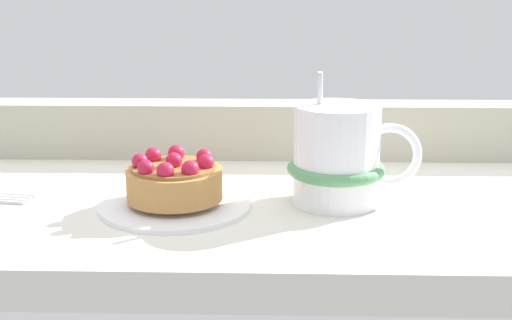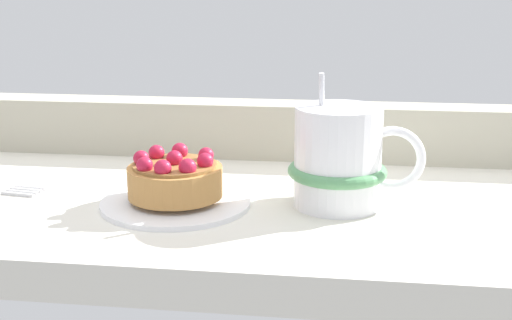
% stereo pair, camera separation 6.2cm
% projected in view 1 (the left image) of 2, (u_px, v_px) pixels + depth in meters
% --- Properties ---
extents(ground_plane, '(0.87, 0.36, 0.03)m').
position_uv_depth(ground_plane, '(226.00, 212.00, 0.67)').
color(ground_plane, silver).
extents(window_rail_back, '(0.86, 0.05, 0.06)m').
position_uv_depth(window_rail_back, '(235.00, 129.00, 0.80)').
color(window_rail_back, '#B2AD99').
rests_on(window_rail_back, ground_plane).
extents(dessert_plate, '(0.14, 0.14, 0.01)m').
position_uv_depth(dessert_plate, '(175.00, 203.00, 0.63)').
color(dessert_plate, white).
rests_on(dessert_plate, ground_plane).
extents(raspberry_tart, '(0.09, 0.09, 0.04)m').
position_uv_depth(raspberry_tart, '(174.00, 180.00, 0.62)').
color(raspberry_tart, '#B77F42').
rests_on(raspberry_tart, dessert_plate).
extents(coffee_mug, '(0.13, 0.09, 0.12)m').
position_uv_depth(coffee_mug, '(338.00, 157.00, 0.63)').
color(coffee_mug, white).
rests_on(coffee_mug, ground_plane).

